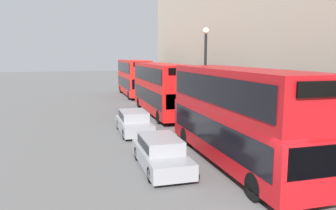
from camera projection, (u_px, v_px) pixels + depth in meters
name	position (u px, v px, depth m)	size (l,w,h in m)	color
bus_leading	(237.00, 112.00, 14.59)	(2.59, 10.50, 4.35)	#A80F14
bus_second_in_queue	(161.00, 86.00, 27.38)	(2.59, 10.95, 4.23)	red
bus_third_in_queue	(134.00, 76.00, 40.04)	(2.59, 10.27, 4.35)	red
car_dark_sedan	(161.00, 152.00, 14.30)	(1.76, 4.55, 1.40)	gray
car_hatchback	(134.00, 122.00, 20.81)	(1.81, 4.32, 1.42)	gray
street_lamp	(205.00, 67.00, 22.12)	(0.44, 0.44, 6.76)	black
pedestrian	(196.00, 109.00, 25.81)	(0.36, 0.36, 1.61)	brown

